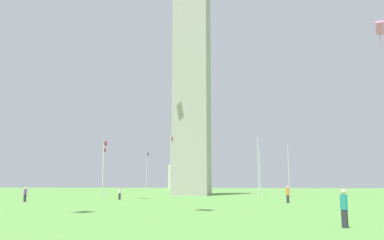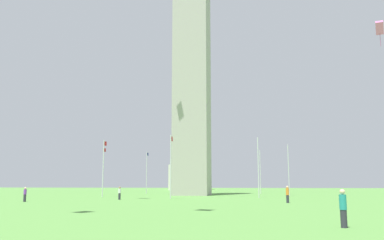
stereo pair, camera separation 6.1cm
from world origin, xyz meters
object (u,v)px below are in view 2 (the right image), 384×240
flagpole_w (288,167)px  person_white_shirt (120,193)px  person_purple_shirt (25,194)px  flagpole_nw (260,170)px  person_teal_shirt (343,209)px  obelisk_monument (192,43)px  kite_pink_box (379,28)px  flagpole_sw (258,165)px  flagpole_n (206,171)px  flagpole_e (103,169)px  person_orange_shirt (288,194)px  distant_building (191,178)px  flagpole_ne (147,171)px  flagpole_se (103,166)px  flagpole_s (171,164)px

flagpole_w → person_white_shirt: bearing=133.6°
person_purple_shirt → flagpole_nw: bearing=-4.9°
person_teal_shirt → person_purple_shirt: bearing=16.1°
obelisk_monument → kite_pink_box: (-29.80, -23.84, -10.47)m
flagpole_sw → person_white_shirt: (-9.27, 17.09, -3.86)m
person_purple_shirt → kite_pink_box: kite_pink_box is taller
flagpole_n → flagpole_e: size_ratio=1.00×
person_orange_shirt → distant_building: size_ratio=0.09×
flagpole_sw → flagpole_ne: bearing=45.0°
flagpole_ne → person_orange_shirt: flagpole_ne is taller
obelisk_monument → person_purple_shirt: size_ratio=34.10×
flagpole_ne → kite_pink_box: kite_pink_box is taller
flagpole_se → distant_building: bearing=0.1°
person_white_shirt → kite_pink_box: size_ratio=0.62×
flagpole_s → person_white_shirt: 8.08m
flagpole_n → person_teal_shirt: bearing=-166.6°
person_purple_shirt → flagpole_ne: bearing=24.4°
flagpole_ne → obelisk_monument: bearing=-135.1°
flagpole_s → flagpole_w: (16.38, -16.38, 0.00)m
obelisk_monument → distant_building: size_ratio=2.86×
obelisk_monument → flagpole_e: bearing=89.8°
flagpole_se → kite_pink_box: 41.72m
flagpole_nw → flagpole_s: bearing=157.5°
person_white_shirt → kite_pink_box: bearing=-86.6°
flagpole_nw → person_teal_shirt: size_ratio=4.96×
person_orange_shirt → obelisk_monument: bearing=-10.2°
person_white_shirt → person_orange_shirt: (-5.18, -20.25, 0.07)m
flagpole_w → person_teal_shirt: 50.56m
flagpole_n → person_purple_shirt: (-44.86, 13.67, -3.86)m
flagpole_ne → person_orange_shirt: 46.06m
flagpole_nw → person_orange_shirt: bearing=-175.2°
flagpole_e → person_purple_shirt: 28.87m
flagpole_n → flagpole_nw: same height
obelisk_monument → flagpole_e: (0.06, 16.38, -22.76)m
person_orange_shirt → kite_pink_box: (-3.83, -9.10, 16.08)m
flagpole_sw → kite_pink_box: 25.21m
flagpole_w → person_orange_shirt: bearing=176.4°
flagpole_se → distant_building: flagpole_se is taller
obelisk_monument → person_orange_shirt: (-25.97, -14.74, -26.55)m
obelisk_monument → flagpole_sw: 28.02m
flagpole_ne → flagpole_nw: 23.16m
flagpole_w → flagpole_nw: same height
obelisk_monument → flagpole_e: 28.04m
flagpole_s → flagpole_w: bearing=-45.0°
flagpole_n → flagpole_e: (-16.38, 16.38, 0.00)m
flagpole_n → person_white_shirt: size_ratio=5.28×
distant_building → kite_pink_box: bearing=-159.2°
flagpole_n → flagpole_w: (-16.38, -16.38, 0.00)m
person_purple_shirt → distant_building: bearing=26.2°
kite_pink_box → flagpole_e: bearing=53.4°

